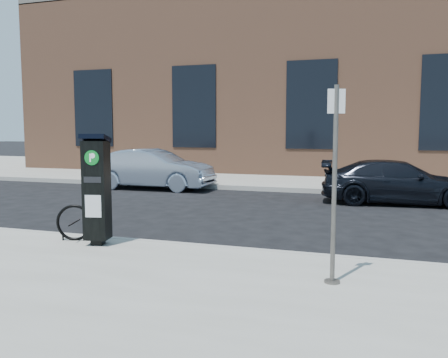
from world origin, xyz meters
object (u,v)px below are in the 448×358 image
at_px(bike_rack, 74,223).
at_px(car_silver, 153,169).
at_px(sign_pole, 334,186).
at_px(car_dark, 398,182).
at_px(parking_kiosk, 97,188).

distance_m(bike_rack, car_silver, 8.18).
xyz_separation_m(sign_pole, bike_rack, (-4.36, 0.91, -0.89)).
xyz_separation_m(car_silver, car_dark, (7.82, -0.81, -0.09)).
bearing_deg(sign_pole, car_silver, 104.82).
distance_m(bike_rack, car_dark, 8.81).
bearing_deg(bike_rack, parking_kiosk, -30.00).
xyz_separation_m(sign_pole, car_dark, (0.99, 7.90, -0.74)).
distance_m(car_silver, car_dark, 7.87).
height_order(parking_kiosk, car_silver, parking_kiosk).
xyz_separation_m(parking_kiosk, bike_rack, (-0.53, 0.12, -0.62)).
xyz_separation_m(parking_kiosk, car_dark, (4.82, 7.11, -0.48)).
distance_m(parking_kiosk, car_dark, 8.61).
bearing_deg(car_silver, bike_rack, -163.28).
relative_size(bike_rack, car_silver, 0.15).
bearing_deg(car_dark, car_silver, 79.25).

